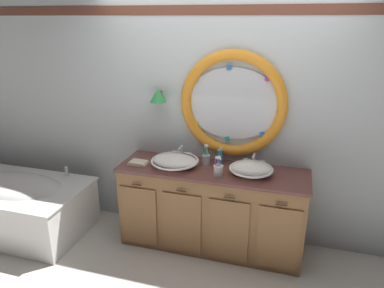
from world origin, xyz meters
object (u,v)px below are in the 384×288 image
object	(u,v)px
toothbrush_holder_left	(206,158)
folded_hand_towel	(139,163)
sink_basin_left	(175,161)
toothbrush_holder_right	(218,170)
sink_basin_right	(251,169)
bathtub	(15,202)
soap_dispenser	(220,156)

from	to	relation	value
toothbrush_holder_left	folded_hand_towel	xyz separation A→B (m)	(-0.65, -0.20, -0.04)
sink_basin_left	toothbrush_holder_left	distance (m)	0.32
sink_basin_left	toothbrush_holder_right	xyz separation A→B (m)	(0.47, -0.11, 0.01)
sink_basin_left	sink_basin_right	world-z (taller)	sink_basin_right
sink_basin_left	toothbrush_holder_right	size ratio (longest dim) A/B	2.35
folded_hand_towel	toothbrush_holder_right	bearing A→B (deg)	-3.14
bathtub	sink_basin_right	bearing A→B (deg)	6.97
sink_basin_right	toothbrush_holder_left	distance (m)	0.49
sink_basin_left	toothbrush_holder_right	distance (m)	0.48
sink_basin_right	folded_hand_towel	distance (m)	1.12
toothbrush_holder_right	folded_hand_towel	bearing A→B (deg)	176.86
sink_basin_left	sink_basin_right	distance (m)	0.76
soap_dispenser	folded_hand_towel	distance (m)	0.82
toothbrush_holder_right	folded_hand_towel	world-z (taller)	toothbrush_holder_right
bathtub	toothbrush_holder_right	size ratio (longest dim) A/B	7.75
sink_basin_right	soap_dispenser	bearing A→B (deg)	151.26
sink_basin_left	soap_dispenser	world-z (taller)	soap_dispenser
sink_basin_right	bathtub	bearing A→B (deg)	-173.03
sink_basin_left	soap_dispenser	bearing A→B (deg)	23.89
sink_basin_left	toothbrush_holder_right	bearing A→B (deg)	-13.14
bathtub	toothbrush_holder_right	distance (m)	2.32
toothbrush_holder_left	toothbrush_holder_right	size ratio (longest dim) A/B	1.01
bathtub	soap_dispenser	world-z (taller)	soap_dispenser
toothbrush_holder_left	toothbrush_holder_right	world-z (taller)	toothbrush_holder_left
toothbrush_holder_left	folded_hand_towel	size ratio (longest dim) A/B	1.09
bathtub	sink_basin_left	bearing A→B (deg)	9.90
toothbrush_holder_right	bathtub	bearing A→B (deg)	-174.89
sink_basin_right	folded_hand_towel	xyz separation A→B (m)	(-1.12, -0.06, -0.05)
bathtub	soap_dispenser	distance (m)	2.32
sink_basin_right	soap_dispenser	distance (m)	0.39
bathtub	sink_basin_left	distance (m)	1.89
sink_basin_left	folded_hand_towel	bearing A→B (deg)	-170.21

